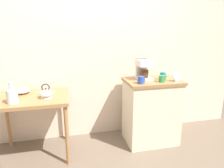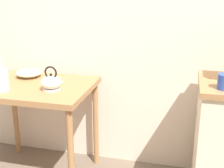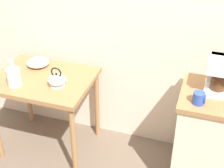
% 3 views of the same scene
% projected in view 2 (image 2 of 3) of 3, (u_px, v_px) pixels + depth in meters
% --- Properties ---
extents(wooden_table, '(0.82, 0.63, 0.76)m').
position_uv_depth(wooden_table, '(36.00, 98.00, 2.25)').
color(wooden_table, '#9E7044').
rests_on(wooden_table, ground_plane).
extents(bowl_stoneware, '(0.20, 0.20, 0.06)m').
position_uv_depth(bowl_stoneware, '(29.00, 73.00, 2.39)').
color(bowl_stoneware, beige).
rests_on(bowl_stoneware, wooden_table).
extents(teakettle, '(0.18, 0.15, 0.17)m').
position_uv_depth(teakettle, '(52.00, 82.00, 2.09)').
color(teakettle, white).
rests_on(teakettle, wooden_table).
extents(glass_carafe_vase, '(0.11, 0.11, 0.23)m').
position_uv_depth(glass_carafe_vase, '(0.00, 79.00, 2.07)').
color(glass_carafe_vase, silver).
rests_on(glass_carafe_vase, wooden_table).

